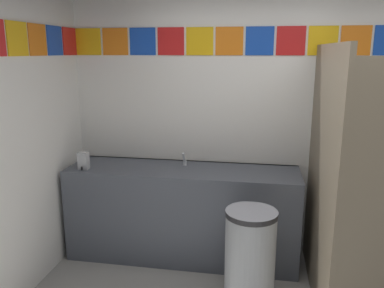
{
  "coord_description": "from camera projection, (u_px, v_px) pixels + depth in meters",
  "views": [
    {
      "loc": [
        -0.24,
        -2.04,
        1.92
      ],
      "look_at": [
        -0.78,
        1.03,
        1.18
      ],
      "focal_mm": 36.66,
      "sensor_mm": 36.0,
      "label": 1
    }
  ],
  "objects": [
    {
      "name": "wall_back",
      "position": [
        286.0,
        122.0,
        3.67
      ],
      "size": [
        4.07,
        0.09,
        2.53
      ],
      "color": "white",
      "rests_on": "ground_plane"
    },
    {
      "name": "vanity_counter",
      "position": [
        183.0,
        212.0,
        3.7
      ],
      "size": [
        2.13,
        0.58,
        0.87
      ],
      "color": "#4C515B",
      "rests_on": "ground_plane"
    },
    {
      "name": "faucet_center",
      "position": [
        184.0,
        160.0,
        3.67
      ],
      "size": [
        0.04,
        0.1,
        0.14
      ],
      "color": "silver",
      "rests_on": "vanity_counter"
    },
    {
      "name": "soap_dispenser",
      "position": [
        84.0,
        161.0,
        3.57
      ],
      "size": [
        0.09,
        0.09,
        0.16
      ],
      "color": "#B7BABF",
      "rests_on": "vanity_counter"
    },
    {
      "name": "stall_divider",
      "position": [
        353.0,
        189.0,
        2.73
      ],
      "size": [
        0.92,
        1.37,
        1.98
      ],
      "color": "#726651",
      "rests_on": "ground_plane"
    },
    {
      "name": "trash_bin",
      "position": [
        250.0,
        259.0,
        2.97
      ],
      "size": [
        0.39,
        0.39,
        0.78
      ],
      "color": "#999EA3",
      "rests_on": "ground_plane"
    }
  ]
}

